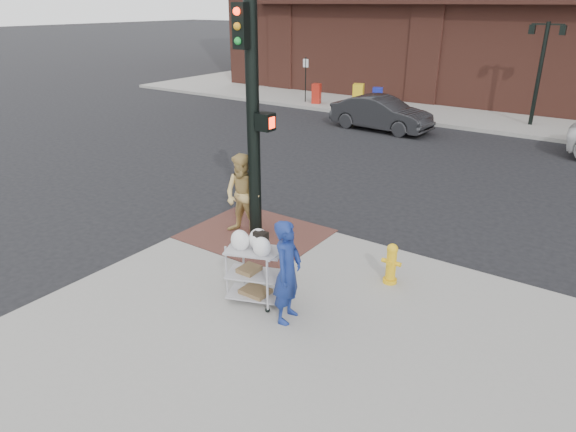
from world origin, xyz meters
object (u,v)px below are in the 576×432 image
Objects in this scene: sedan_dark at (381,113)px; utility_cart at (255,269)px; lamp_post at (541,63)px; traffic_signal_pole at (253,114)px; pedestrian_tan at (243,196)px; woman_blue at (287,272)px; fire_hydrant at (391,263)px.

utility_cart is at bearing -159.51° from sedan_dark.
lamp_post is 15.43m from traffic_signal_pole.
pedestrian_tan reaches higher than sedan_dark.
woman_blue reaches higher than utility_cart.
lamp_post is at bearing 80.76° from traffic_signal_pole.
pedestrian_tan reaches higher than woman_blue.
pedestrian_tan is 0.44× the size of sedan_dark.
lamp_post reaches higher than fire_hydrant.
woman_blue is at bearing -90.56° from lamp_post.
pedestrian_tan is 1.40× the size of utility_cart.
utility_cart is at bearing -51.43° from pedestrian_tan.
sedan_dark is 3.21× the size of utility_cart.
lamp_post is 6.59m from sedan_dark.
sedan_dark is (-2.47, 11.34, -2.15)m from traffic_signal_pole.
utility_cart reaches higher than fire_hydrant.
woman_blue is at bearing -156.73° from sedan_dark.
lamp_post is 5.19× the size of fire_hydrant.
traffic_signal_pole reaches higher than lamp_post.
pedestrian_tan is at bearing 177.99° from fire_hydrant.
fire_hydrant is at bearing -6.73° from pedestrian_tan.
woman_blue is at bearing -113.36° from fire_hydrant.
fire_hydrant is (3.49, -0.12, -0.51)m from pedestrian_tan.
utility_cart is 2.48m from fire_hydrant.
pedestrian_tan is at bearing -165.53° from sedan_dark.
utility_cart is 1.66× the size of fire_hydrant.
utility_cart is (-0.77, 0.15, -0.27)m from woman_blue.
traffic_signal_pole is at bearing 127.97° from utility_cart.
utility_cart is at bearing -93.13° from lamp_post.
pedestrian_tan is (-2.63, 2.12, 0.05)m from woman_blue.
lamp_post is 2.35× the size of woman_blue.
traffic_signal_pole is at bearing 36.46° from woman_blue.
fire_hydrant is at bearing -2.13° from traffic_signal_pole.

